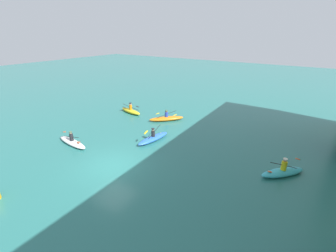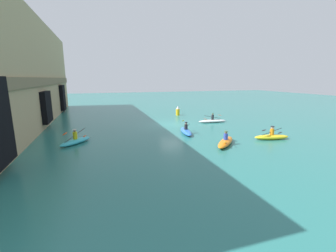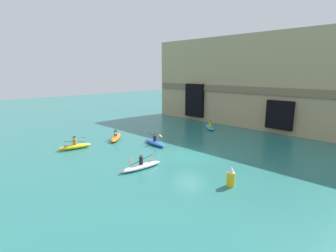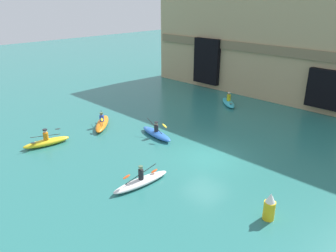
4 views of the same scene
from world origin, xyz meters
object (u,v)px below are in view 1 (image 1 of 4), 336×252
(kayak_orange, at_px, (166,118))
(kayak_white, at_px, (72,142))
(kayak_cyan, at_px, (283,172))
(kayak_yellow, at_px, (131,111))
(kayak_blue, at_px, (153,138))

(kayak_orange, xyz_separation_m, kayak_white, (8.38, -3.41, -0.04))
(kayak_orange, distance_m, kayak_cyan, 11.81)
(kayak_yellow, bearing_deg, kayak_orange, -166.46)
(kayak_blue, height_order, kayak_white, kayak_blue)
(kayak_blue, bearing_deg, kayak_yellow, 65.34)
(kayak_cyan, bearing_deg, kayak_white, -30.71)
(kayak_orange, bearing_deg, kayak_blue, -115.78)
(kayak_cyan, bearing_deg, kayak_blue, -44.99)
(kayak_white, height_order, kayak_cyan, kayak_cyan)
(kayak_orange, xyz_separation_m, kayak_blue, (4.34, 1.56, -0.02))
(kayak_yellow, distance_m, kayak_white, 8.26)
(kayak_orange, bearing_deg, kayak_cyan, -64.44)
(kayak_orange, bearing_deg, kayak_yellow, 136.92)
(kayak_blue, height_order, kayak_yellow, kayak_blue)
(kayak_yellow, height_order, kayak_cyan, kayak_cyan)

